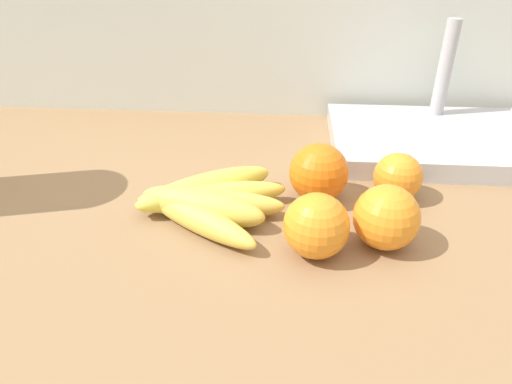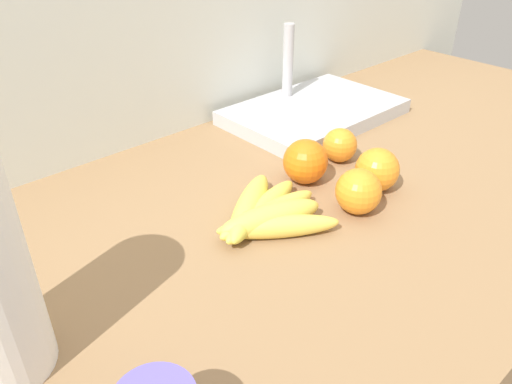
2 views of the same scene
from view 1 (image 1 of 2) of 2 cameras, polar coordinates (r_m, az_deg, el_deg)
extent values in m
cube|color=silver|center=(1.06, 7.09, -3.68)|extent=(2.16, 0.06, 1.30)
ellipsoid|color=#E8C44C|center=(0.55, -7.51, -3.22)|extent=(0.17, 0.13, 0.03)
ellipsoid|color=#DDC34C|center=(0.56, -6.88, -1.78)|extent=(0.17, 0.09, 0.04)
ellipsoid|color=#DFC24C|center=(0.57, -5.80, -1.53)|extent=(0.19, 0.04, 0.04)
ellipsoid|color=#E5CD4C|center=(0.59, -5.53, -0.63)|extent=(0.20, 0.09, 0.04)
ellipsoid|color=#E1D34C|center=(0.60, -6.24, 0.46)|extent=(0.18, 0.14, 0.04)
sphere|color=orange|center=(0.50, 7.62, -4.26)|extent=(0.07, 0.07, 0.07)
sphere|color=orange|center=(0.60, 7.92, 2.43)|extent=(0.08, 0.08, 0.08)
sphere|color=orange|center=(0.53, 16.13, -3.09)|extent=(0.07, 0.07, 0.07)
sphere|color=orange|center=(0.63, 17.47, 1.85)|extent=(0.06, 0.06, 0.06)
cube|color=#B7BABF|center=(0.82, 23.05, 6.02)|extent=(0.38, 0.25, 0.03)
cylinder|color=#B2B2B7|center=(0.87, 22.76, 14.21)|extent=(0.02, 0.02, 0.16)
camera|label=2|loc=(0.55, -90.80, 15.36)|focal=34.92mm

